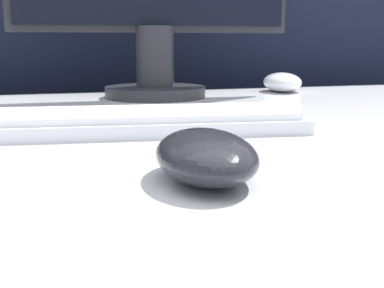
# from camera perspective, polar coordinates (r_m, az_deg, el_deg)

# --- Properties ---
(partition_panel) EXTENTS (5.00, 0.03, 1.12)m
(partition_panel) POSITION_cam_1_polar(r_m,az_deg,el_deg) (1.26, -7.96, -1.88)
(partition_panel) COLOR black
(partition_panel) RESTS_ON ground_plane
(computer_mouse_near) EXTENTS (0.08, 0.13, 0.04)m
(computer_mouse_near) POSITION_cam_1_polar(r_m,az_deg,el_deg) (0.40, 1.49, -1.25)
(computer_mouse_near) COLOR #232328
(computer_mouse_near) RESTS_ON desk
(keyboard) EXTENTS (0.38, 0.17, 0.02)m
(keyboard) POSITION_cam_1_polar(r_m,az_deg,el_deg) (0.62, -5.09, 2.46)
(keyboard) COLOR white
(keyboard) RESTS_ON desk
(computer_mouse_far) EXTENTS (0.10, 0.13, 0.04)m
(computer_mouse_far) POSITION_cam_1_polar(r_m,az_deg,el_deg) (1.10, 9.62, 6.52)
(computer_mouse_far) COLOR white
(computer_mouse_far) RESTS_ON desk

